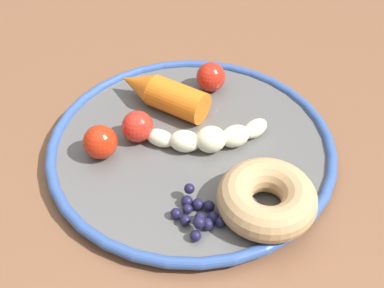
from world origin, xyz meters
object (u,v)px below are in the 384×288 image
plate (192,146)px  donut (267,199)px  dining_table (197,167)px  tomato_near (211,77)px  blueberry_pile (198,214)px  carrot_orange (161,93)px  banana (210,137)px  tomato_mid (100,142)px  tomato_far (138,126)px

plate → donut: 0.12m
dining_table → tomato_near: size_ratio=34.13×
blueberry_pile → carrot_orange: bearing=-158.0°
dining_table → tomato_near: 0.12m
dining_table → banana: bearing=21.4°
banana → carrot_orange: size_ratio=1.16×
tomato_mid → tomato_far: tomato_mid is taller
tomato_near → tomato_mid: size_ratio=0.98×
tomato_far → tomato_mid: bearing=-47.5°
banana → tomato_near: bearing=-174.0°
carrot_orange → tomato_far: carrot_orange is taller
plate → donut: bearing=45.5°
donut → blueberry_pile: bearing=-73.1°
tomato_near → tomato_mid: same height
tomato_mid → tomato_near: bearing=142.2°
tomato_mid → blueberry_pile: bearing=58.0°
banana → tomato_mid: size_ratio=3.76×
carrot_orange → donut: size_ratio=1.25×
dining_table → tomato_far: tomato_far is taller
carrot_orange → tomato_far: size_ratio=3.39×
tomato_near → tomato_far: bearing=-34.2°
plate → blueberry_pile: blueberry_pile is taller
donut → tomato_far: bearing=-119.9°
plate → tomato_near: tomato_near is taller
dining_table → blueberry_pile: size_ratio=21.03×
carrot_orange → blueberry_pile: bearing=22.0°
plate → donut: size_ratio=3.31×
carrot_orange → tomato_near: 0.07m
carrot_orange → tomato_near: bearing=127.9°
tomato_near → blueberry_pile: bearing=3.2°
plate → banana: size_ratio=2.29×
banana → carrot_orange: 0.09m
tomato_near → tomato_mid: bearing=-37.8°
plate → donut: donut is taller
banana → tomato_far: (-0.00, -0.08, 0.01)m
tomato_near → tomato_far: (0.10, -0.07, -0.00)m
blueberry_pile → tomato_mid: bearing=-122.0°
tomato_mid → tomato_far: size_ratio=1.04×
blueberry_pile → tomato_far: 0.13m
carrot_orange → tomato_mid: bearing=-28.3°
plate → tomato_mid: bearing=-72.4°
donut → blueberry_pile: 0.07m
blueberry_pile → tomato_mid: (-0.07, -0.12, 0.01)m
donut → carrot_orange: bearing=-137.9°
tomato_mid → plate: bearing=107.6°
plate → tomato_near: (-0.10, 0.01, 0.02)m
dining_table → carrot_orange: bearing=-101.0°
banana → donut: bearing=37.9°
donut → tomato_mid: size_ratio=2.61×
dining_table → blueberry_pile: (0.16, 0.02, 0.10)m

